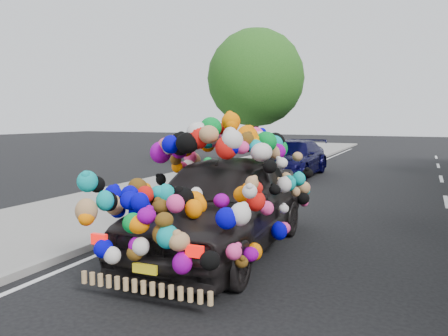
% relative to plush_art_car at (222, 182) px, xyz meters
% --- Properties ---
extents(ground, '(100.00, 100.00, 0.00)m').
position_rel_plush_art_car_xyz_m(ground, '(0.20, 1.63, -1.21)').
color(ground, black).
rests_on(ground, ground).
extents(sidewalk, '(4.00, 60.00, 0.12)m').
position_rel_plush_art_car_xyz_m(sidewalk, '(-4.10, 1.63, -1.15)').
color(sidewalk, gray).
rests_on(sidewalk, ground).
extents(kerb, '(0.15, 60.00, 0.13)m').
position_rel_plush_art_car_xyz_m(kerb, '(-2.15, 1.63, -1.15)').
color(kerb, gray).
rests_on(kerb, ground).
extents(tree_near_sidewalk, '(4.20, 4.20, 6.13)m').
position_rel_plush_art_car_xyz_m(tree_near_sidewalk, '(-3.60, 11.13, 2.81)').
color(tree_near_sidewalk, '#332114').
rests_on(tree_near_sidewalk, ground).
extents(plush_art_car, '(2.61, 5.29, 2.35)m').
position_rel_plush_art_car_xyz_m(plush_art_car, '(0.00, 0.00, 0.00)').
color(plush_art_car, black).
rests_on(plush_art_car, ground).
extents(navy_sedan, '(2.02, 4.92, 1.42)m').
position_rel_plush_art_car_xyz_m(navy_sedan, '(-1.60, 10.06, -0.50)').
color(navy_sedan, black).
rests_on(navy_sedan, ground).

